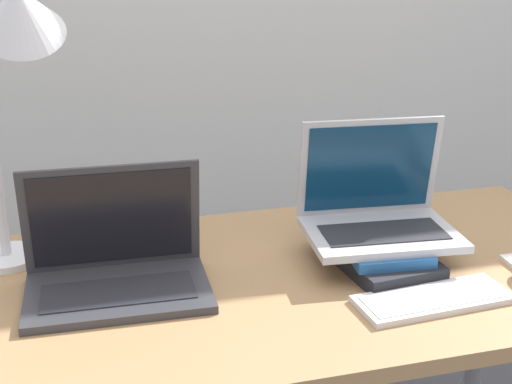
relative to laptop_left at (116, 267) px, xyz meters
name	(u,v)px	position (x,y,z in m)	size (l,w,h in m)	color
desk	(302,309)	(0.36, -0.02, -0.13)	(1.38, 0.71, 0.72)	#9E754C
laptop_left	(116,267)	(0.00, 0.00, 0.00)	(0.35, 0.23, 0.23)	#333338
book_stack	(379,253)	(0.53, -0.03, -0.02)	(0.19, 0.27, 0.05)	black
laptop_on_books	(377,211)	(0.54, 0.01, 0.05)	(0.32, 0.25, 0.23)	#B2B2B7
wireless_keyboard	(434,299)	(0.56, -0.21, -0.04)	(0.30, 0.13, 0.01)	silver
desk_lamp	(17,46)	(-0.14, 0.16, 0.40)	(0.23, 0.20, 0.60)	white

